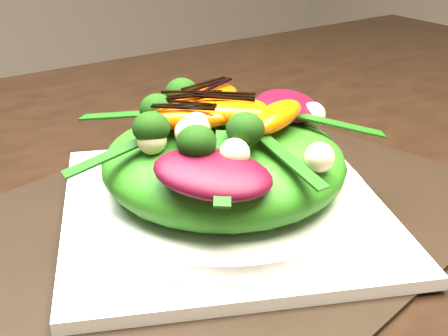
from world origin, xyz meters
TOP-DOWN VIEW (x-y plane):
  - dining_table at (0.00, 0.00)m, footprint 1.60×0.90m
  - placemat at (0.01, -0.06)m, footprint 0.50×0.41m
  - plate_base at (0.01, -0.06)m, footprint 0.34×0.34m
  - salad_bowl at (0.01, -0.06)m, footprint 0.26×0.26m
  - lettuce_mound at (0.01, -0.06)m, footprint 0.22×0.22m
  - radicchio_leaf at (0.08, -0.05)m, footprint 0.10×0.09m
  - orange_segment at (0.01, -0.04)m, footprint 0.07×0.04m
  - broccoli_floret at (-0.06, -0.03)m, footprint 0.04×0.04m
  - macadamia_nut at (0.04, -0.10)m, footprint 0.03×0.03m
  - balsamic_drizzle at (0.01, -0.04)m, footprint 0.05×0.01m

SIDE VIEW (x-z plane):
  - dining_table at x=0.00m, z-range 0.35..1.10m
  - placemat at x=0.01m, z-range 0.75..0.75m
  - plate_base at x=0.01m, z-range 0.75..0.76m
  - salad_bowl at x=0.01m, z-range 0.76..0.78m
  - lettuce_mound at x=0.01m, z-range 0.77..0.83m
  - radicchio_leaf at x=0.08m, z-range 0.82..0.84m
  - macadamia_nut at x=0.04m, z-range 0.83..0.85m
  - broccoli_floret at x=-0.06m, z-range 0.82..0.86m
  - orange_segment at x=0.01m, z-range 0.83..0.85m
  - balsamic_drizzle at x=0.01m, z-range 0.85..0.85m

